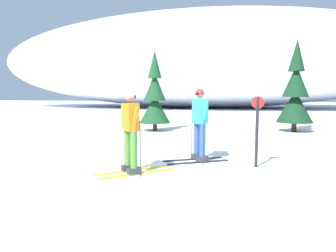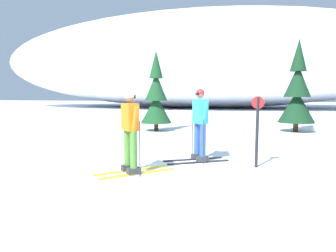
{
  "view_description": "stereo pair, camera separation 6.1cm",
  "coord_description": "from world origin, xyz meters",
  "px_view_note": "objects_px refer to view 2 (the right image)",
  "views": [
    {
      "loc": [
        0.42,
        -6.34,
        1.69
      ],
      "look_at": [
        -1.04,
        0.45,
        0.95
      ],
      "focal_mm": 32.6,
      "sensor_mm": 36.0,
      "label": 1
    },
    {
      "loc": [
        0.48,
        -6.33,
        1.69
      ],
      "look_at": [
        -1.04,
        0.45,
        0.95
      ],
      "focal_mm": 32.6,
      "sensor_mm": 36.0,
      "label": 2
    }
  ],
  "objects_px": {
    "skier_cyan_jacket": "(200,123)",
    "trail_marker_post": "(257,128)",
    "pine_tree_center_left": "(297,93)",
    "skier_orange_jacket": "(131,131)",
    "pine_tree_far_left": "(156,97)"
  },
  "relations": [
    {
      "from": "trail_marker_post",
      "to": "pine_tree_center_left",
      "type": "bearing_deg",
      "value": 73.71
    },
    {
      "from": "skier_orange_jacket",
      "to": "pine_tree_far_left",
      "type": "xyz_separation_m",
      "value": [
        -1.39,
        7.34,
        0.61
      ]
    },
    {
      "from": "pine_tree_far_left",
      "to": "pine_tree_center_left",
      "type": "distance_m",
      "value": 6.25
    },
    {
      "from": "trail_marker_post",
      "to": "skier_orange_jacket",
      "type": "bearing_deg",
      "value": -156.83
    },
    {
      "from": "skier_orange_jacket",
      "to": "skier_cyan_jacket",
      "type": "distance_m",
      "value": 1.96
    },
    {
      "from": "skier_orange_jacket",
      "to": "skier_cyan_jacket",
      "type": "height_order",
      "value": "skier_cyan_jacket"
    },
    {
      "from": "pine_tree_center_left",
      "to": "trail_marker_post",
      "type": "bearing_deg",
      "value": -106.29
    },
    {
      "from": "skier_cyan_jacket",
      "to": "skier_orange_jacket",
      "type": "bearing_deg",
      "value": -130.85
    },
    {
      "from": "pine_tree_center_left",
      "to": "trail_marker_post",
      "type": "relative_size",
      "value": 2.51
    },
    {
      "from": "pine_tree_center_left",
      "to": "skier_orange_jacket",
      "type": "bearing_deg",
      "value": -119.52
    },
    {
      "from": "skier_cyan_jacket",
      "to": "trail_marker_post",
      "type": "relative_size",
      "value": 1.11
    },
    {
      "from": "skier_orange_jacket",
      "to": "pine_tree_center_left",
      "type": "bearing_deg",
      "value": 60.48
    },
    {
      "from": "pine_tree_center_left",
      "to": "trail_marker_post",
      "type": "height_order",
      "value": "pine_tree_center_left"
    },
    {
      "from": "skier_cyan_jacket",
      "to": "trail_marker_post",
      "type": "height_order",
      "value": "skier_cyan_jacket"
    },
    {
      "from": "skier_cyan_jacket",
      "to": "pine_tree_far_left",
      "type": "relative_size",
      "value": 0.5
    }
  ]
}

